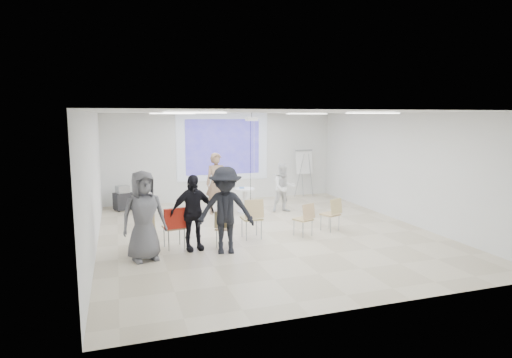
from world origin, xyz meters
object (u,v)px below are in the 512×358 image
object	(u,v)px
pedestal_table	(245,199)
av_cart	(123,199)
audience_left	(192,207)
flipchart_easel	(304,162)
audience_mid	(226,205)
player_right	(284,185)
chair_center	(253,215)
chair_right_far	(332,212)
player_left	(217,179)
chair_far_left	(145,227)
chair_left_inner	(224,225)
audience_outer	(143,210)
chair_left_mid	(175,224)
laptop	(224,226)
chair_right_inner	(305,217)

from	to	relation	value
pedestal_table	av_cart	bearing A→B (deg)	156.60
audience_left	flipchart_easel	xyz separation A→B (m)	(4.87, 4.93, 0.31)
audience_mid	player_right	bearing A→B (deg)	62.37
audience_mid	chair_center	bearing A→B (deg)	54.10
pedestal_table	chair_right_far	size ratio (longest dim) A/B	0.90
pedestal_table	flipchart_easel	xyz separation A→B (m)	(2.76, 1.79, 0.84)
player_left	chair_far_left	distance (m)	3.80
chair_far_left	flipchart_easel	distance (m)	7.53
chair_far_left	chair_left_inner	size ratio (longest dim) A/B	1.07
player_left	audience_left	bearing A→B (deg)	-108.77
pedestal_table	flipchart_easel	bearing A→B (deg)	33.00
audience_outer	flipchart_easel	bearing A→B (deg)	28.41
chair_left_inner	av_cart	world-z (taller)	chair_left_inner
player_right	chair_left_mid	size ratio (longest dim) A/B	1.74
player_left	laptop	distance (m)	3.28
av_cart	flipchart_easel	bearing A→B (deg)	-18.75
chair_right_far	audience_outer	size ratio (longest dim) A/B	0.42
audience_outer	flipchart_easel	distance (m)	7.94
chair_right_inner	player_left	bearing A→B (deg)	94.10
audience_left	audience_mid	size ratio (longest dim) A/B	0.91
pedestal_table	laptop	xyz separation A→B (m)	(-1.38, -3.05, 0.02)
player_right	chair_right_far	distance (m)	2.51
chair_left_inner	flipchart_easel	size ratio (longest dim) A/B	0.48
chair_left_inner	laptop	distance (m)	0.10
player_right	flipchart_easel	world-z (taller)	flipchart_easel
chair_right_far	player_right	bearing A→B (deg)	76.16
chair_far_left	flipchart_easel	xyz separation A→B (m)	(5.86, 4.67, 0.74)
chair_right_inner	audience_outer	size ratio (longest dim) A/B	0.40
chair_right_inner	laptop	size ratio (longest dim) A/B	2.70
player_right	flipchart_easel	bearing A→B (deg)	54.39
chair_right_inner	audience_left	size ratio (longest dim) A/B	0.43
audience_mid	flipchart_easel	bearing A→B (deg)	62.65
chair_right_inner	laptop	distance (m)	2.05
audience_left	chair_left_mid	bearing A→B (deg)	145.44
flipchart_easel	player_left	bearing A→B (deg)	-154.08
chair_left_mid	player_left	bearing A→B (deg)	52.23
audience_mid	audience_outer	xyz separation A→B (m)	(-1.68, 0.07, -0.03)
chair_center	laptop	world-z (taller)	chair_center
player_right	laptop	bearing A→B (deg)	-130.05
chair_right_inner	audience_left	world-z (taller)	audience_left
av_cart	chair_right_far	bearing A→B (deg)	-61.48
player_right	flipchart_easel	xyz separation A→B (m)	(1.59, 2.04, 0.44)
pedestal_table	chair_left_mid	bearing A→B (deg)	-129.90
player_left	chair_right_far	distance (m)	3.72
chair_center	av_cart	bearing A→B (deg)	124.07
chair_right_far	player_left	bearing A→B (deg)	107.61
laptop	chair_right_far	bearing A→B (deg)	-150.33
player_left	chair_far_left	world-z (taller)	player_left
chair_far_left	audience_outer	bearing A→B (deg)	-88.95
pedestal_table	chair_left_mid	xyz separation A→B (m)	(-2.47, -2.95, 0.13)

